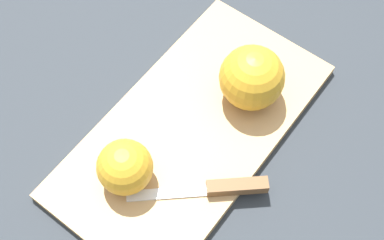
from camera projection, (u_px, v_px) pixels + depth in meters
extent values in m
plane|color=#282D33|center=(192.00, 132.00, 0.74)|extent=(4.00, 4.00, 0.00)
cube|color=tan|center=(192.00, 129.00, 0.73)|extent=(0.42, 0.24, 0.01)
sphere|color=gold|center=(252.00, 78.00, 0.71)|extent=(0.09, 0.09, 0.09)
cylinder|color=beige|center=(254.00, 83.00, 0.71)|extent=(0.06, 0.06, 0.08)
sphere|color=gold|center=(125.00, 167.00, 0.66)|extent=(0.07, 0.07, 0.07)
cylinder|color=beige|center=(130.00, 167.00, 0.66)|extent=(0.06, 0.04, 0.07)
cube|color=silver|center=(167.00, 193.00, 0.68)|extent=(0.07, 0.09, 0.00)
cube|color=brown|center=(237.00, 186.00, 0.68)|extent=(0.06, 0.07, 0.02)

